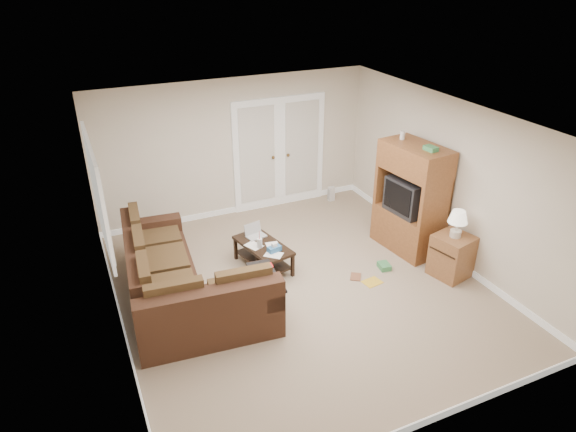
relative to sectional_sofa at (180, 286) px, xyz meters
name	(u,v)px	position (x,y,z in m)	size (l,w,h in m)	color
floor	(301,288)	(1.68, -0.28, -0.33)	(5.50, 5.50, 0.00)	tan
ceiling	(303,120)	(1.68, -0.28, 2.17)	(5.00, 5.50, 0.02)	silver
wall_left	(109,250)	(-0.82, -0.28, 0.92)	(0.02, 5.50, 2.50)	beige
wall_right	(449,181)	(4.18, -0.28, 0.92)	(0.02, 5.50, 2.50)	beige
wall_back	(235,148)	(1.68, 2.47, 0.92)	(5.00, 0.02, 2.50)	beige
wall_front	(432,333)	(1.68, -3.03, 0.92)	(5.00, 0.02, 2.50)	beige
baseboards	(301,285)	(1.68, -0.28, -0.28)	(5.00, 5.50, 0.10)	silver
french_doors	(280,154)	(2.53, 2.44, 0.71)	(1.80, 0.05, 2.13)	silver
window_left	(98,194)	(-0.78, 0.72, 1.22)	(0.05, 1.92, 1.42)	silver
sectional_sofa	(180,286)	(0.00, 0.00, 0.00)	(1.89, 2.87, 0.84)	#3F2518
coffee_table	(263,254)	(1.39, 0.47, -0.11)	(0.70, 1.08, 0.68)	black
tv_armoire	(411,198)	(3.77, 0.07, 0.56)	(0.73, 1.17, 1.90)	brown
side_cabinet	(452,252)	(3.88, -0.89, 0.06)	(0.61, 0.61, 1.07)	brown
space_heater	(331,194)	(3.51, 2.17, -0.19)	(0.11, 0.09, 0.28)	silver
floor_magazine	(372,282)	(2.71, -0.59, -0.33)	(0.27, 0.21, 0.01)	gold
floor_greenbox	(384,266)	(3.08, -0.34, -0.29)	(0.16, 0.21, 0.08)	#3D874E
floor_book	(351,276)	(2.49, -0.33, -0.32)	(0.15, 0.21, 0.02)	brown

